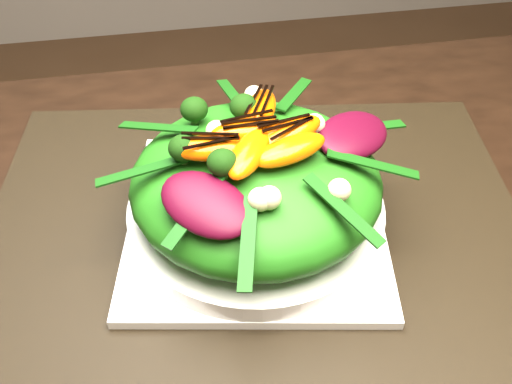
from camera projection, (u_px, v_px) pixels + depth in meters
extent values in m
cube|color=black|center=(256.00, 225.00, 0.58)|extent=(0.57, 0.46, 0.00)
cube|color=white|center=(256.00, 221.00, 0.57)|extent=(0.28, 0.28, 0.01)
cylinder|color=white|center=(256.00, 211.00, 0.56)|extent=(0.27, 0.27, 0.02)
ellipsoid|color=#267014|center=(256.00, 181.00, 0.54)|extent=(0.28, 0.28, 0.08)
ellipsoid|color=#3E0616|center=(353.00, 135.00, 0.53)|extent=(0.10, 0.09, 0.02)
ellipsoid|color=#FF5604|center=(247.00, 134.00, 0.51)|extent=(0.07, 0.05, 0.02)
sphere|color=black|center=(199.00, 125.00, 0.51)|extent=(0.04, 0.04, 0.04)
sphere|color=#FCEDB2|center=(303.00, 160.00, 0.49)|extent=(0.02, 0.02, 0.02)
cube|color=black|center=(247.00, 125.00, 0.50)|extent=(0.04, 0.02, 0.00)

